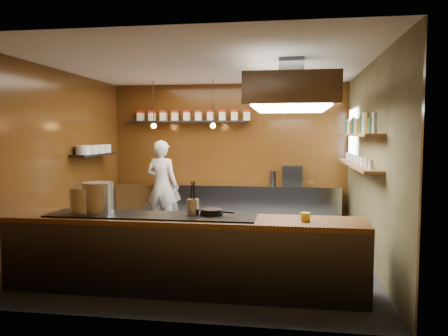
% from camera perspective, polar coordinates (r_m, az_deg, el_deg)
% --- Properties ---
extents(floor, '(5.00, 5.00, 0.00)m').
position_cam_1_polar(floor, '(7.12, -2.23, -11.31)').
color(floor, black).
rests_on(floor, ground).
extents(back_wall, '(5.00, 0.00, 5.00)m').
position_cam_1_polar(back_wall, '(9.33, 0.61, 1.77)').
color(back_wall, '#3E210B').
rests_on(back_wall, ground).
extents(left_wall, '(0.00, 5.00, 5.00)m').
position_cam_1_polar(left_wall, '(7.74, -20.78, 0.94)').
color(left_wall, '#3E210B').
rests_on(left_wall, ground).
extents(right_wall, '(0.00, 5.00, 5.00)m').
position_cam_1_polar(right_wall, '(6.86, 18.73, 0.59)').
color(right_wall, '#424125').
rests_on(right_wall, ground).
extents(ceiling, '(5.00, 5.00, 0.00)m').
position_cam_1_polar(ceiling, '(6.94, -2.30, 13.29)').
color(ceiling, silver).
rests_on(ceiling, back_wall).
extents(window_pane, '(0.00, 1.00, 1.00)m').
position_cam_1_polar(window_pane, '(8.51, 16.44, 4.03)').
color(window_pane, white).
rests_on(window_pane, right_wall).
extents(prep_counter, '(4.60, 0.65, 0.90)m').
position_cam_1_polar(prep_counter, '(9.12, 0.32, -4.93)').
color(prep_counter, silver).
rests_on(prep_counter, floor).
extents(pass_counter, '(4.40, 0.72, 0.94)m').
position_cam_1_polar(pass_counter, '(5.49, -5.46, -11.06)').
color(pass_counter, '#38383D').
rests_on(pass_counter, floor).
extents(tin_shelf, '(2.60, 0.26, 0.04)m').
position_cam_1_polar(tin_shelf, '(9.36, -5.00, 6.05)').
color(tin_shelf, black).
rests_on(tin_shelf, back_wall).
extents(plate_shelf, '(0.30, 1.40, 0.04)m').
position_cam_1_polar(plate_shelf, '(8.55, -16.57, 1.68)').
color(plate_shelf, black).
rests_on(plate_shelf, left_wall).
extents(bottle_shelf_upper, '(0.26, 2.80, 0.04)m').
position_cam_1_polar(bottle_shelf_upper, '(7.11, 17.11, 4.14)').
color(bottle_shelf_upper, olive).
rests_on(bottle_shelf_upper, right_wall).
extents(bottle_shelf_lower, '(0.26, 2.80, 0.04)m').
position_cam_1_polar(bottle_shelf_lower, '(7.13, 17.03, 0.36)').
color(bottle_shelf_lower, olive).
rests_on(bottle_shelf_lower, right_wall).
extents(extractor_hood, '(1.20, 2.00, 0.72)m').
position_cam_1_polar(extractor_hood, '(6.36, 8.76, 9.56)').
color(extractor_hood, '#38383D').
rests_on(extractor_hood, ceiling).
extents(pendant_left, '(0.10, 0.10, 0.95)m').
position_cam_1_polar(pendant_left, '(8.85, -9.17, 5.79)').
color(pendant_left, black).
rests_on(pendant_left, ceiling).
extents(pendant_right, '(0.10, 0.10, 0.95)m').
position_cam_1_polar(pendant_right, '(8.57, -1.46, 5.90)').
color(pendant_right, black).
rests_on(pendant_right, ceiling).
extents(storage_tins, '(2.43, 0.13, 0.22)m').
position_cam_1_polar(storage_tins, '(9.33, -4.10, 6.87)').
color(storage_tins, beige).
rests_on(storage_tins, tin_shelf).
extents(plate_stacks, '(0.26, 1.16, 0.16)m').
position_cam_1_polar(plate_stacks, '(8.55, -16.58, 2.35)').
color(plate_stacks, silver).
rests_on(plate_stacks, plate_shelf).
extents(bottles, '(0.06, 2.66, 0.24)m').
position_cam_1_polar(bottles, '(7.11, 17.14, 5.27)').
color(bottles, silver).
rests_on(bottles, bottle_shelf_upper).
extents(wine_glasses, '(0.07, 2.37, 0.13)m').
position_cam_1_polar(wine_glasses, '(7.12, 17.04, 1.05)').
color(wine_glasses, silver).
rests_on(wine_glasses, bottle_shelf_lower).
extents(stockpot_large, '(0.40, 0.40, 0.38)m').
position_cam_1_polar(stockpot_large, '(5.76, -16.09, -3.71)').
color(stockpot_large, silver).
rests_on(stockpot_large, pass_counter).
extents(stockpot_small, '(0.41, 0.41, 0.32)m').
position_cam_1_polar(stockpot_small, '(5.79, -17.90, -4.02)').
color(stockpot_small, silver).
rests_on(stockpot_small, pass_counter).
extents(utensil_crock, '(0.17, 0.17, 0.19)m').
position_cam_1_polar(utensil_crock, '(5.40, -4.07, -5.10)').
color(utensil_crock, silver).
rests_on(utensil_crock, pass_counter).
extents(frying_pan, '(0.44, 0.28, 0.07)m').
position_cam_1_polar(frying_pan, '(5.40, -1.62, -5.77)').
color(frying_pan, black).
rests_on(frying_pan, pass_counter).
extents(butter_jar, '(0.13, 0.13, 0.10)m').
position_cam_1_polar(butter_jar, '(5.19, 10.58, -6.30)').
color(butter_jar, yellow).
rests_on(butter_jar, pass_counter).
extents(espresso_machine, '(0.42, 0.40, 0.39)m').
position_cam_1_polar(espresso_machine, '(9.01, 8.94, -0.95)').
color(espresso_machine, black).
rests_on(espresso_machine, prep_counter).
extents(chef, '(0.73, 0.54, 1.81)m').
position_cam_1_polar(chef, '(8.91, -8.11, -2.23)').
color(chef, white).
rests_on(chef, floor).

